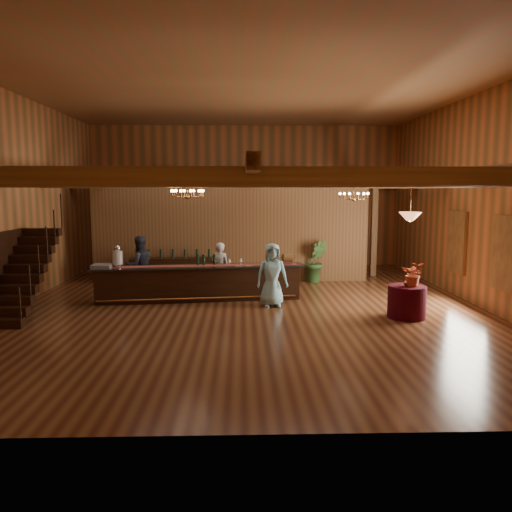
{
  "coord_description": "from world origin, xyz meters",
  "views": [
    {
      "loc": [
        -0.15,
        -12.81,
        3.0
      ],
      "look_at": [
        0.24,
        0.34,
        1.26
      ],
      "focal_mm": 35.0,
      "sensor_mm": 36.0,
      "label": 1
    }
  ],
  "objects_px": {
    "chandelier_left": "(187,193)",
    "staff_second": "(139,266)",
    "raffle_drum": "(288,258)",
    "chandelier_right": "(354,196)",
    "floor_plant": "(316,261)",
    "beverage_dispenser": "(118,257)",
    "tasting_bar": "(199,283)",
    "bartender": "(220,269)",
    "round_table": "(407,302)",
    "guest": "(272,275)",
    "pendant_lamp": "(410,216)",
    "backbar_shelf": "(179,271)"
  },
  "relations": [
    {
      "from": "chandelier_left",
      "to": "staff_second",
      "type": "height_order",
      "value": "chandelier_left"
    },
    {
      "from": "beverage_dispenser",
      "to": "floor_plant",
      "type": "xyz_separation_m",
      "value": [
        5.73,
        2.83,
        -0.55
      ]
    },
    {
      "from": "beverage_dispenser",
      "to": "tasting_bar",
      "type": "bearing_deg",
      "value": 4.81
    },
    {
      "from": "pendant_lamp",
      "to": "floor_plant",
      "type": "xyz_separation_m",
      "value": [
        -1.47,
        4.68,
        -1.71
      ]
    },
    {
      "from": "chandelier_left",
      "to": "pendant_lamp",
      "type": "height_order",
      "value": "same"
    },
    {
      "from": "bartender",
      "to": "raffle_drum",
      "type": "bearing_deg",
      "value": -173.85
    },
    {
      "from": "chandelier_right",
      "to": "floor_plant",
      "type": "bearing_deg",
      "value": 103.58
    },
    {
      "from": "beverage_dispenser",
      "to": "bartender",
      "type": "xyz_separation_m",
      "value": [
        2.7,
        0.93,
        -0.48
      ]
    },
    {
      "from": "tasting_bar",
      "to": "backbar_shelf",
      "type": "xyz_separation_m",
      "value": [
        -0.83,
        2.33,
        -0.06
      ]
    },
    {
      "from": "raffle_drum",
      "to": "floor_plant",
      "type": "bearing_deg",
      "value": 64.98
    },
    {
      "from": "chandelier_left",
      "to": "pendant_lamp",
      "type": "bearing_deg",
      "value": -10.53
    },
    {
      "from": "chandelier_left",
      "to": "chandelier_right",
      "type": "height_order",
      "value": "same"
    },
    {
      "from": "tasting_bar",
      "to": "floor_plant",
      "type": "bearing_deg",
      "value": 30.43
    },
    {
      "from": "chandelier_left",
      "to": "bartender",
      "type": "bearing_deg",
      "value": 68.34
    },
    {
      "from": "chandelier_left",
      "to": "guest",
      "type": "distance_m",
      "value": 2.99
    },
    {
      "from": "beverage_dispenser",
      "to": "raffle_drum",
      "type": "relative_size",
      "value": 1.76
    },
    {
      "from": "beverage_dispenser",
      "to": "backbar_shelf",
      "type": "height_order",
      "value": "beverage_dispenser"
    },
    {
      "from": "chandelier_right",
      "to": "floor_plant",
      "type": "distance_m",
      "value": 3.43
    },
    {
      "from": "staff_second",
      "to": "guest",
      "type": "distance_m",
      "value": 3.96
    },
    {
      "from": "raffle_drum",
      "to": "chandelier_left",
      "type": "height_order",
      "value": "chandelier_left"
    },
    {
      "from": "floor_plant",
      "to": "guest",
      "type": "bearing_deg",
      "value": -115.68
    },
    {
      "from": "staff_second",
      "to": "chandelier_right",
      "type": "bearing_deg",
      "value": 143.48
    },
    {
      "from": "raffle_drum",
      "to": "chandelier_left",
      "type": "distance_m",
      "value": 3.41
    },
    {
      "from": "tasting_bar",
      "to": "staff_second",
      "type": "xyz_separation_m",
      "value": [
        -1.75,
        0.67,
        0.37
      ]
    },
    {
      "from": "beverage_dispenser",
      "to": "staff_second",
      "type": "bearing_deg",
      "value": 65.2
    },
    {
      "from": "backbar_shelf",
      "to": "chandelier_right",
      "type": "relative_size",
      "value": 3.83
    },
    {
      "from": "round_table",
      "to": "guest",
      "type": "xyz_separation_m",
      "value": [
        -3.11,
        1.27,
        0.44
      ]
    },
    {
      "from": "raffle_drum",
      "to": "round_table",
      "type": "relative_size",
      "value": 0.38
    },
    {
      "from": "round_table",
      "to": "staff_second",
      "type": "bearing_deg",
      "value": 158.39
    },
    {
      "from": "round_table",
      "to": "pendant_lamp",
      "type": "xyz_separation_m",
      "value": [
        0.0,
        0.0,
        2.02
      ]
    },
    {
      "from": "raffle_drum",
      "to": "chandelier_left",
      "type": "bearing_deg",
      "value": -154.08
    },
    {
      "from": "pendant_lamp",
      "to": "raffle_drum",
      "type": "bearing_deg",
      "value": 139.38
    },
    {
      "from": "beverage_dispenser",
      "to": "bartender",
      "type": "distance_m",
      "value": 2.89
    },
    {
      "from": "raffle_drum",
      "to": "backbar_shelf",
      "type": "distance_m",
      "value": 3.96
    },
    {
      "from": "tasting_bar",
      "to": "guest",
      "type": "bearing_deg",
      "value": -27.13
    },
    {
      "from": "backbar_shelf",
      "to": "round_table",
      "type": "xyz_separation_m",
      "value": [
        5.89,
        -4.36,
        -0.05
      ]
    },
    {
      "from": "tasting_bar",
      "to": "raffle_drum",
      "type": "bearing_deg",
      "value": -1.03
    },
    {
      "from": "guest",
      "to": "floor_plant",
      "type": "relative_size",
      "value": 1.19
    },
    {
      "from": "bartender",
      "to": "floor_plant",
      "type": "bearing_deg",
      "value": -126.04
    },
    {
      "from": "tasting_bar",
      "to": "pendant_lamp",
      "type": "relative_size",
      "value": 6.44
    },
    {
      "from": "staff_second",
      "to": "chandelier_left",
      "type": "bearing_deg",
      "value": 101.86
    },
    {
      "from": "raffle_drum",
      "to": "chandelier_right",
      "type": "xyz_separation_m",
      "value": [
        1.76,
        -0.15,
        1.72
      ]
    },
    {
      "from": "beverage_dispenser",
      "to": "backbar_shelf",
      "type": "relative_size",
      "value": 0.2
    },
    {
      "from": "tasting_bar",
      "to": "bartender",
      "type": "relative_size",
      "value": 3.8
    },
    {
      "from": "raffle_drum",
      "to": "staff_second",
      "type": "relative_size",
      "value": 0.2
    },
    {
      "from": "chandelier_right",
      "to": "bartender",
      "type": "bearing_deg",
      "value": 169.51
    },
    {
      "from": "chandelier_left",
      "to": "staff_second",
      "type": "xyz_separation_m",
      "value": [
        -1.59,
        1.73,
        -2.07
      ]
    },
    {
      "from": "staff_second",
      "to": "raffle_drum",
      "type": "bearing_deg",
      "value": 143.05
    },
    {
      "from": "tasting_bar",
      "to": "guest",
      "type": "relative_size",
      "value": 3.51
    },
    {
      "from": "beverage_dispenser",
      "to": "floor_plant",
      "type": "distance_m",
      "value": 6.42
    }
  ]
}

